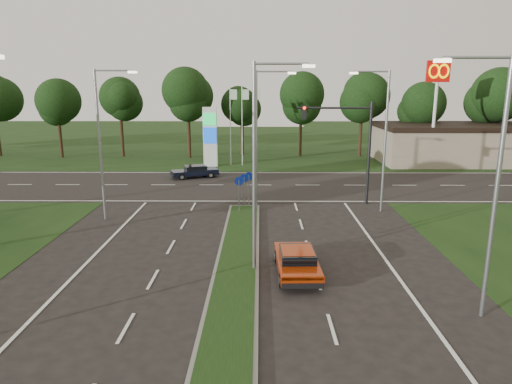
{
  "coord_description": "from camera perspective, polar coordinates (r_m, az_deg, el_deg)",
  "views": [
    {
      "loc": [
        1.05,
        -12.99,
        8.01
      ],
      "look_at": [
        0.82,
        12.03,
        2.2
      ],
      "focal_mm": 32.0,
      "sensor_mm": 36.0,
      "label": 1
    }
  ],
  "objects": [
    {
      "name": "verge_far",
      "position": [
        68.47,
        -0.37,
        6.36
      ],
      "size": [
        160.0,
        50.0,
        0.02
      ],
      "primitive_type": "cube",
      "color": "black",
      "rests_on": "ground"
    },
    {
      "name": "streetlight_median_far",
      "position": [
        29.14,
        0.42,
        7.3
      ],
      "size": [
        2.53,
        0.22,
        9.0
      ],
      "color": "gray",
      "rests_on": "ground"
    },
    {
      "name": "navy_sedan",
      "position": [
        41.2,
        -7.68,
        2.59
      ],
      "size": [
        4.37,
        2.99,
        1.11
      ],
      "rotation": [
        0.0,
        0.0,
        1.94
      ],
      "color": "black",
      "rests_on": "ground"
    },
    {
      "name": "commercial_building",
      "position": [
        53.62,
        23.63,
        5.55
      ],
      "size": [
        16.0,
        9.0,
        4.0
      ],
      "primitive_type": "cube",
      "color": "gray",
      "rests_on": "ground"
    },
    {
      "name": "treeline_far",
      "position": [
        52.94,
        -0.52,
        11.8
      ],
      "size": [
        6.0,
        6.0,
        9.9
      ],
      "color": "black",
      "rests_on": "ground"
    },
    {
      "name": "cross_road",
      "position": [
        37.86,
        -1.08,
        0.86
      ],
      "size": [
        160.0,
        12.0,
        0.02
      ],
      "primitive_type": "cube",
      "color": "black",
      "rests_on": "ground"
    },
    {
      "name": "streetlight_median_near",
      "position": [
        19.21,
        0.37,
        4.29
      ],
      "size": [
        2.53,
        0.22,
        9.0
      ],
      "color": "gray",
      "rests_on": "ground"
    },
    {
      "name": "streetlight_right_far",
      "position": [
        30.15,
        15.53,
        7.02
      ],
      "size": [
        2.53,
        0.22,
        9.0
      ],
      "rotation": [
        0.0,
        0.0,
        3.14
      ],
      "color": "gray",
      "rests_on": "ground"
    },
    {
      "name": "traffic_signal",
      "position": [
        31.77,
        11.74,
        6.74
      ],
      "size": [
        5.1,
        0.42,
        7.0
      ],
      "color": "black",
      "rests_on": "ground"
    },
    {
      "name": "streetlight_left_far",
      "position": [
        28.71,
        -18.61,
        6.54
      ],
      "size": [
        2.53,
        0.22,
        9.0
      ],
      "color": "gray",
      "rests_on": "ground"
    },
    {
      "name": "median_kerb",
      "position": [
        18.79,
        -2.8,
        -11.98
      ],
      "size": [
        2.0,
        26.0,
        0.12
      ],
      "primitive_type": "cube",
      "color": "slate",
      "rests_on": "ground"
    },
    {
      "name": "red_sedan",
      "position": [
        20.1,
        5.15,
        -8.56
      ],
      "size": [
        1.85,
        4.25,
        1.15
      ],
      "rotation": [
        0.0,
        0.0,
        0.03
      ],
      "color": "#992908",
      "rests_on": "ground"
    },
    {
      "name": "streetlight_right_near",
      "position": [
        17.13,
        27.43,
        1.73
      ],
      "size": [
        2.53,
        0.22,
        9.0
      ],
      "rotation": [
        0.0,
        0.0,
        3.14
      ],
      "color": "gray",
      "rests_on": "ground"
    },
    {
      "name": "gas_pylon",
      "position": [
        46.54,
        -5.49,
        7.08
      ],
      "size": [
        5.8,
        1.26,
        8.0
      ],
      "color": "silver",
      "rests_on": "ground"
    },
    {
      "name": "mcdonalds_sign",
      "position": [
        48.05,
        21.68,
        12.15
      ],
      "size": [
        2.2,
        0.47,
        10.4
      ],
      "color": "silver",
      "rests_on": "ground"
    },
    {
      "name": "ground",
      "position": [
        15.3,
        -3.69,
        -18.54
      ],
      "size": [
        160.0,
        160.0,
        0.0
      ],
      "primitive_type": "plane",
      "color": "black",
      "rests_on": "ground"
    },
    {
      "name": "median_signs",
      "position": [
        30.07,
        -1.5,
        0.98
      ],
      "size": [
        1.16,
        1.76,
        2.38
      ],
      "color": "gray",
      "rests_on": "ground"
    }
  ]
}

